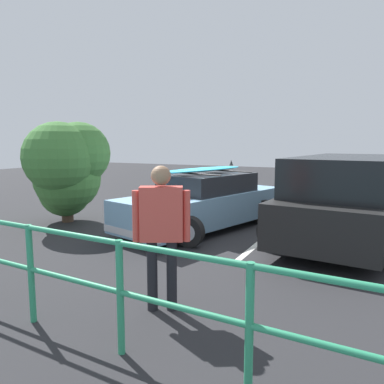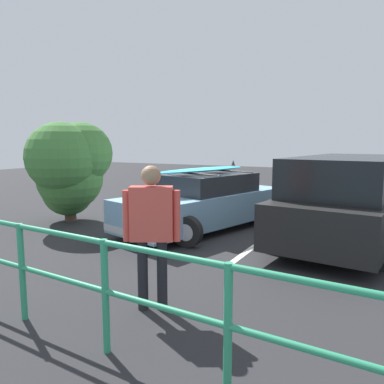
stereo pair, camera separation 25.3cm
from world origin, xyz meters
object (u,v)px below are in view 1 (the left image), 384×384
Objects in this scene: person_bystander at (161,225)px; bush_near_left at (67,168)px; suv_car at (347,198)px; sedan_car at (204,202)px.

person_bystander is 5.49m from bush_near_left.
suv_car is at bearing -167.29° from bush_near_left.
suv_car is at bearing -111.16° from person_bystander.
bush_near_left is at bearing 12.71° from suv_car.
bush_near_left reaches higher than sedan_car.
person_bystander is at bearing 146.12° from bush_near_left.
sedan_car is at bearing 4.98° from suv_car.
person_bystander is (1.73, 4.47, 0.16)m from suv_car.
sedan_car is 3.47m from bush_near_left.
sedan_car is 3.12m from suv_car.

